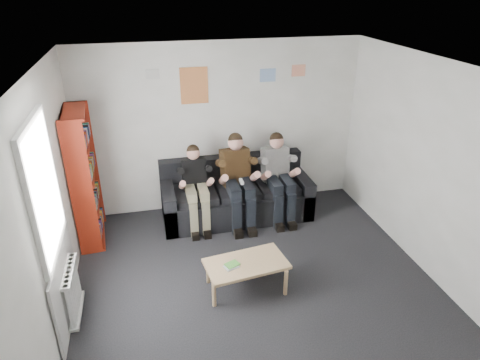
{
  "coord_description": "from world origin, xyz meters",
  "views": [
    {
      "loc": [
        -1.18,
        -3.9,
        3.56
      ],
      "look_at": [
        0.03,
        1.3,
        0.98
      ],
      "focal_mm": 32.0,
      "sensor_mm": 36.0,
      "label": 1
    }
  ],
  "objects_px": {
    "sofa": "(235,196)",
    "person_right": "(279,178)",
    "coffee_table": "(246,266)",
    "bookshelf": "(85,178)",
    "person_middle": "(238,181)",
    "person_left": "(196,188)"
  },
  "relations": [
    {
      "from": "coffee_table",
      "to": "person_right",
      "type": "xyz_separation_m",
      "value": [
        0.93,
        1.63,
        0.34
      ]
    },
    {
      "from": "coffee_table",
      "to": "person_right",
      "type": "bearing_deg",
      "value": 60.34
    },
    {
      "from": "person_left",
      "to": "person_right",
      "type": "xyz_separation_m",
      "value": [
        1.3,
        -0.01,
        0.03
      ]
    },
    {
      "from": "sofa",
      "to": "person_middle",
      "type": "distance_m",
      "value": 0.43
    },
    {
      "from": "person_left",
      "to": "person_middle",
      "type": "distance_m",
      "value": 0.65
    },
    {
      "from": "coffee_table",
      "to": "person_right",
      "type": "relative_size",
      "value": 0.72
    },
    {
      "from": "coffee_table",
      "to": "bookshelf",
      "type": "bearing_deg",
      "value": 139.46
    },
    {
      "from": "bookshelf",
      "to": "sofa",
      "type": "bearing_deg",
      "value": 0.23
    },
    {
      "from": "coffee_table",
      "to": "person_middle",
      "type": "height_order",
      "value": "person_middle"
    },
    {
      "from": "person_left",
      "to": "person_right",
      "type": "height_order",
      "value": "person_right"
    },
    {
      "from": "bookshelf",
      "to": "coffee_table",
      "type": "height_order",
      "value": "bookshelf"
    },
    {
      "from": "sofa",
      "to": "person_right",
      "type": "height_order",
      "value": "person_right"
    },
    {
      "from": "sofa",
      "to": "coffee_table",
      "type": "xyz_separation_m",
      "value": [
        -0.28,
        -1.84,
        0.02
      ]
    },
    {
      "from": "coffee_table",
      "to": "person_right",
      "type": "height_order",
      "value": "person_right"
    },
    {
      "from": "bookshelf",
      "to": "person_left",
      "type": "relative_size",
      "value": 1.53
    },
    {
      "from": "bookshelf",
      "to": "person_middle",
      "type": "xyz_separation_m",
      "value": [
        2.21,
        -0.03,
        -0.28
      ]
    },
    {
      "from": "sofa",
      "to": "bookshelf",
      "type": "xyz_separation_m",
      "value": [
        -2.21,
        -0.18,
        0.66
      ]
    },
    {
      "from": "bookshelf",
      "to": "person_middle",
      "type": "distance_m",
      "value": 2.23
    },
    {
      "from": "person_left",
      "to": "sofa",
      "type": "bearing_deg",
      "value": 16.88
    },
    {
      "from": "sofa",
      "to": "person_right",
      "type": "relative_size",
      "value": 1.71
    },
    {
      "from": "sofa",
      "to": "coffee_table",
      "type": "relative_size",
      "value": 2.38
    },
    {
      "from": "bookshelf",
      "to": "coffee_table",
      "type": "relative_size",
      "value": 1.99
    }
  ]
}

